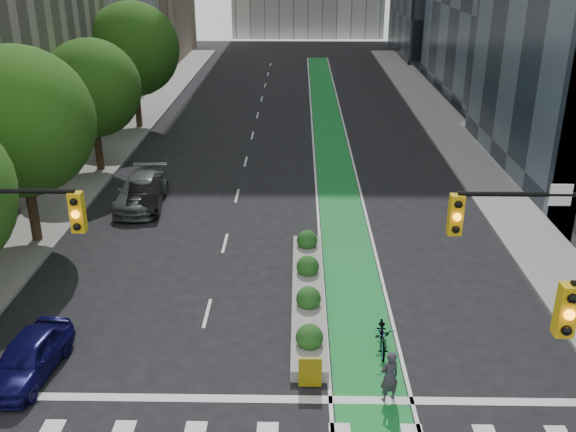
{
  "coord_description": "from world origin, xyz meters",
  "views": [
    {
      "loc": [
        0.81,
        -14.17,
        12.34
      ],
      "look_at": [
        0.42,
        8.09,
        3.0
      ],
      "focal_mm": 40.0,
      "sensor_mm": 36.0,
      "label": 1
    }
  ],
  "objects_px": {
    "cyclist": "(389,376)",
    "median_planter": "(308,291)",
    "parked_car_left_mid": "(146,193)",
    "parked_car_left_far": "(141,191)",
    "bicycle": "(383,335)",
    "parked_car_left_near": "(28,357)"
  },
  "relations": [
    {
      "from": "cyclist",
      "to": "parked_car_left_near",
      "type": "distance_m",
      "value": 11.05
    },
    {
      "from": "median_planter",
      "to": "parked_car_left_near",
      "type": "xyz_separation_m",
      "value": [
        -8.71,
        -4.78,
        0.29
      ]
    },
    {
      "from": "parked_car_left_far",
      "to": "parked_car_left_mid",
      "type": "bearing_deg",
      "value": -28.73
    },
    {
      "from": "bicycle",
      "to": "parked_car_left_mid",
      "type": "xyz_separation_m",
      "value": [
        -10.64,
        12.57,
        0.21
      ]
    },
    {
      "from": "parked_car_left_mid",
      "to": "parked_car_left_far",
      "type": "height_order",
      "value": "parked_car_left_far"
    },
    {
      "from": "median_planter",
      "to": "cyclist",
      "type": "bearing_deg",
      "value": -68.41
    },
    {
      "from": "parked_car_left_far",
      "to": "parked_car_left_near",
      "type": "bearing_deg",
      "value": -92.14
    },
    {
      "from": "parked_car_left_far",
      "to": "cyclist",
      "type": "bearing_deg",
      "value": -56.14
    },
    {
      "from": "bicycle",
      "to": "parked_car_left_mid",
      "type": "relative_size",
      "value": 0.45
    },
    {
      "from": "bicycle",
      "to": "parked_car_left_near",
      "type": "height_order",
      "value": "parked_car_left_near"
    },
    {
      "from": "cyclist",
      "to": "parked_car_left_mid",
      "type": "xyz_separation_m",
      "value": [
        -10.49,
        15.2,
        -0.1
      ]
    },
    {
      "from": "parked_car_left_mid",
      "to": "parked_car_left_near",
      "type": "bearing_deg",
      "value": -99.32
    },
    {
      "from": "bicycle",
      "to": "parked_car_left_near",
      "type": "bearing_deg",
      "value": -167.9
    },
    {
      "from": "median_planter",
      "to": "parked_car_left_mid",
      "type": "bearing_deg",
      "value": 131.09
    },
    {
      "from": "cyclist",
      "to": "parked_car_left_far",
      "type": "distance_m",
      "value": 18.74
    },
    {
      "from": "median_planter",
      "to": "parked_car_left_mid",
      "type": "relative_size",
      "value": 2.3
    },
    {
      "from": "cyclist",
      "to": "median_planter",
      "type": "bearing_deg",
      "value": -92.83
    },
    {
      "from": "parked_car_left_near",
      "to": "parked_car_left_mid",
      "type": "xyz_separation_m",
      "value": [
        0.51,
        14.18,
        0.07
      ]
    },
    {
      "from": "bicycle",
      "to": "parked_car_left_mid",
      "type": "height_order",
      "value": "parked_car_left_mid"
    },
    {
      "from": "median_planter",
      "to": "bicycle",
      "type": "distance_m",
      "value": 4.0
    },
    {
      "from": "parked_car_left_mid",
      "to": "bicycle",
      "type": "bearing_deg",
      "value": -57.01
    },
    {
      "from": "parked_car_left_mid",
      "to": "parked_car_left_far",
      "type": "relative_size",
      "value": 0.85
    }
  ]
}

